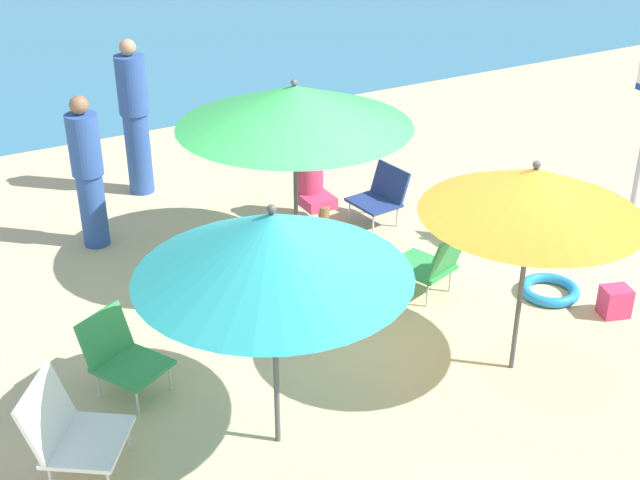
% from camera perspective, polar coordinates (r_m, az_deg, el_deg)
% --- Properties ---
extents(ground_plane, '(40.00, 40.00, 0.00)m').
position_cam_1_polar(ground_plane, '(7.19, 5.41, -6.64)').
color(ground_plane, '#D3BC8C').
extents(sea_water, '(40.00, 16.00, 0.01)m').
position_cam_1_polar(sea_water, '(19.53, -18.95, 14.06)').
color(sea_water, teal).
rests_on(sea_water, ground_plane).
extents(umbrella_green, '(2.15, 2.15, 1.87)m').
position_cam_1_polar(umbrella_green, '(7.58, -1.74, 9.04)').
color(umbrella_green, '#4C4C51').
rests_on(umbrella_green, ground_plane).
extents(umbrella_orange, '(1.65, 1.65, 1.77)m').
position_cam_1_polar(umbrella_orange, '(6.24, 14.22, 3.19)').
color(umbrella_orange, '#4C4C51').
rests_on(umbrella_orange, ground_plane).
extents(umbrella_teal, '(1.80, 1.80, 1.84)m').
position_cam_1_polar(umbrella_teal, '(5.26, -3.24, -0.35)').
color(umbrella_teal, '#4C4C51').
rests_on(umbrella_teal, ground_plane).
extents(beach_chair_a, '(0.79, 0.79, 0.69)m').
position_cam_1_polar(beach_chair_a, '(5.91, -16.63, -12.12)').
color(beach_chair_a, white).
rests_on(beach_chair_a, ground_plane).
extents(beach_chair_b, '(0.61, 0.72, 0.69)m').
position_cam_1_polar(beach_chair_b, '(7.64, 7.63, -1.47)').
color(beach_chair_b, '#33934C').
rests_on(beach_chair_b, ground_plane).
extents(beach_chair_c, '(0.67, 0.72, 0.62)m').
position_cam_1_polar(beach_chair_c, '(6.57, -13.31, -7.49)').
color(beach_chair_c, '#33934C').
rests_on(beach_chair_c, ground_plane).
extents(beach_chair_d, '(0.55, 0.55, 0.60)m').
position_cam_1_polar(beach_chair_d, '(9.00, 4.16, 3.13)').
color(beach_chair_d, navy).
rests_on(beach_chair_d, ground_plane).
extents(person_a, '(0.32, 0.56, 0.89)m').
position_cam_1_polar(person_a, '(9.00, -0.63, 4.06)').
color(person_a, '#DB3866').
rests_on(person_a, ground_plane).
extents(person_b, '(0.31, 0.31, 1.57)m').
position_cam_1_polar(person_b, '(8.62, -15.41, 4.41)').
color(person_b, '#2D519E').
rests_on(person_b, ground_plane).
extents(person_c, '(0.33, 0.33, 1.78)m').
position_cam_1_polar(person_c, '(9.74, -12.40, 8.08)').
color(person_c, '#2D519E').
rests_on(person_c, ground_plane).
extents(person_d, '(0.39, 0.57, 0.94)m').
position_cam_1_polar(person_d, '(7.00, -3.73, -3.15)').
color(person_d, '#2D519E').
rests_on(person_d, ground_plane).
extents(swim_ring, '(0.55, 0.55, 0.10)m').
position_cam_1_polar(swim_ring, '(8.02, 15.25, -3.28)').
color(swim_ring, '#238CD8').
rests_on(swim_ring, ground_plane).
extents(beach_bag, '(0.29, 0.26, 0.27)m').
position_cam_1_polar(beach_bag, '(7.84, 19.32, -3.95)').
color(beach_bag, '#DB3866').
rests_on(beach_bag, ground_plane).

